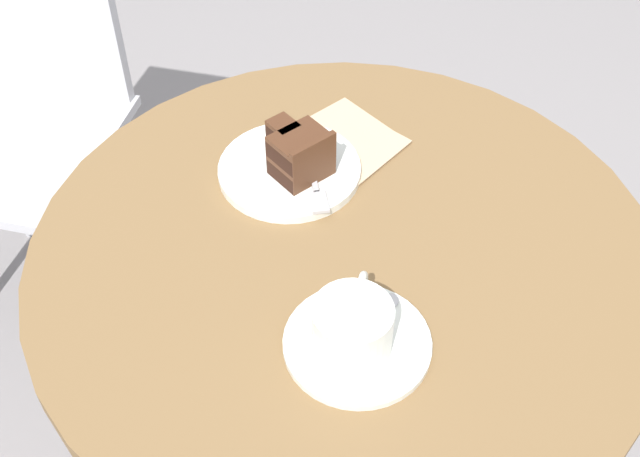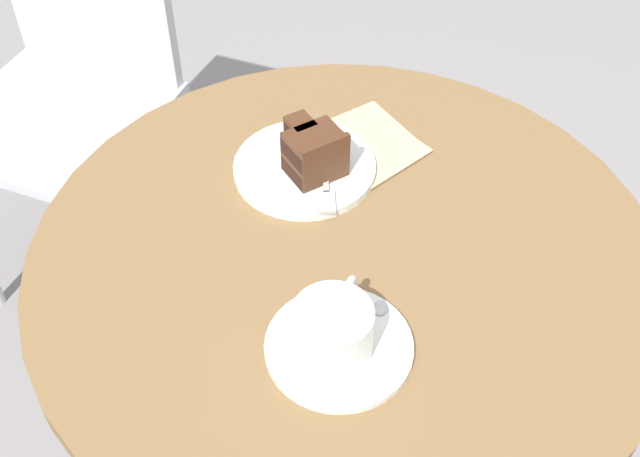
% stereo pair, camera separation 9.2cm
% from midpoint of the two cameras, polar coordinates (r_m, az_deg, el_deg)
% --- Properties ---
extents(cafe_table, '(0.78, 0.78, 0.69)m').
position_cam_midpoint_polar(cafe_table, '(1.07, -0.82, -5.44)').
color(cafe_table, brown).
rests_on(cafe_table, ground).
extents(saucer, '(0.16, 0.16, 0.01)m').
position_cam_midpoint_polar(saucer, '(0.89, -0.33, -8.35)').
color(saucer, silver).
rests_on(saucer, cafe_table).
extents(coffee_cup, '(0.12, 0.09, 0.07)m').
position_cam_midpoint_polar(coffee_cup, '(0.85, -0.77, -7.14)').
color(coffee_cup, silver).
rests_on(coffee_cup, saucer).
extents(teaspoon, '(0.05, 0.09, 0.00)m').
position_cam_midpoint_polar(teaspoon, '(0.91, 0.55, -5.53)').
color(teaspoon, '#B7B7BC').
rests_on(teaspoon, saucer).
extents(cake_plate, '(0.19, 0.19, 0.01)m').
position_cam_midpoint_polar(cake_plate, '(1.08, -4.64, 4.06)').
color(cake_plate, silver).
rests_on(cake_plate, cafe_table).
extents(cake_slice, '(0.09, 0.10, 0.07)m').
position_cam_midpoint_polar(cake_slice, '(1.05, -4.07, 5.26)').
color(cake_slice, black).
rests_on(cake_slice, cake_plate).
extents(fork, '(0.15, 0.07, 0.00)m').
position_cam_midpoint_polar(fork, '(1.05, -2.95, 3.22)').
color(fork, '#B7B7BC').
rests_on(fork, cake_plate).
extents(napkin, '(0.19, 0.19, 0.00)m').
position_cam_midpoint_polar(napkin, '(1.13, -0.54, 6.10)').
color(napkin, tan).
rests_on(napkin, cafe_table).
extents(cafe_chair, '(0.39, 0.39, 0.84)m').
position_cam_midpoint_polar(cafe_chair, '(1.64, -22.20, 8.80)').
color(cafe_chair, '#BCBCC1').
rests_on(cafe_chair, ground).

